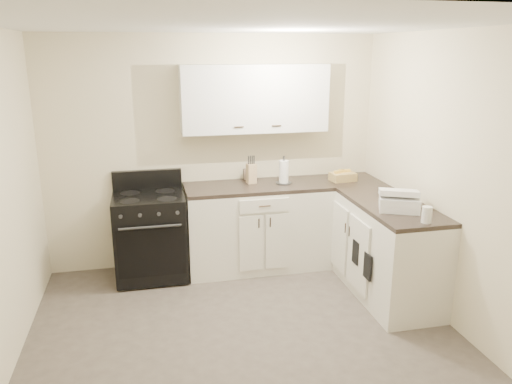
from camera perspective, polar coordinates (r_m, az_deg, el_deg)
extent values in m
plane|color=#473F38|center=(4.29, -0.92, -16.99)|extent=(3.60, 3.60, 0.00)
plane|color=white|center=(3.61, -1.10, 18.63)|extent=(3.60, 3.60, 0.00)
plane|color=beige|center=(5.48, -4.86, 4.50)|extent=(3.60, 0.00, 3.60)
plane|color=beige|center=(4.47, 22.20, 0.75)|extent=(0.00, 3.60, 3.60)
plane|color=beige|center=(2.16, 9.11, -14.21)|extent=(3.60, 0.00, 3.60)
cube|color=silver|center=(5.49, 0.18, -4.12)|extent=(1.55, 0.60, 0.90)
cube|color=silver|center=(5.26, 13.36, -5.48)|extent=(0.60, 1.90, 0.90)
cube|color=black|center=(5.35, 0.19, 0.62)|extent=(1.55, 0.60, 0.04)
cube|color=black|center=(5.11, 13.69, -0.57)|extent=(0.60, 1.90, 0.04)
cube|color=silver|center=(5.33, -0.17, 10.63)|extent=(1.55, 0.30, 0.70)
cube|color=black|center=(5.34, -11.95, -4.95)|extent=(0.73, 0.62, 0.88)
cube|color=tan|center=(5.38, -0.54, 2.12)|extent=(0.11, 0.10, 0.21)
cylinder|color=white|center=(5.38, 3.19, 2.29)|extent=(0.12, 0.12, 0.25)
cube|color=black|center=(5.53, -0.95, 2.04)|extent=(0.10, 0.04, 0.13)
cube|color=tan|center=(5.59, 9.89, 1.74)|extent=(0.28, 0.20, 0.09)
cube|color=white|center=(4.69, 16.03, -1.16)|extent=(0.45, 0.43, 0.13)
cylinder|color=silver|center=(4.39, 18.93, -2.47)|extent=(0.09, 0.09, 0.14)
cube|color=black|center=(4.68, 12.64, -8.31)|extent=(0.02, 0.14, 0.24)
cube|color=black|center=(4.89, 11.34, -6.79)|extent=(0.02, 0.13, 0.23)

